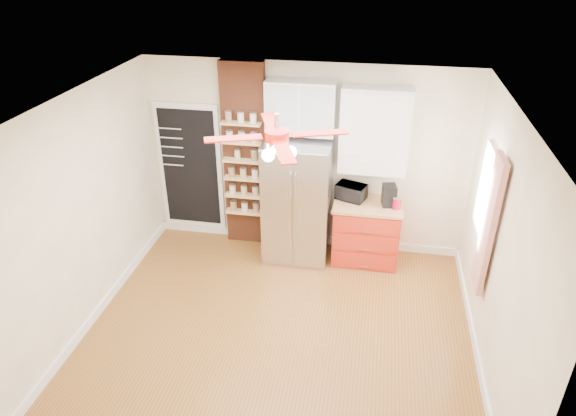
% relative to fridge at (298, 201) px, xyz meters
% --- Properties ---
extents(floor, '(4.50, 4.50, 0.00)m').
position_rel_fridge_xyz_m(floor, '(0.05, -1.63, -0.88)').
color(floor, brown).
rests_on(floor, ground).
extents(ceiling, '(4.50, 4.50, 0.00)m').
position_rel_fridge_xyz_m(ceiling, '(0.05, -1.63, 1.83)').
color(ceiling, white).
rests_on(ceiling, wall_back).
extents(wall_back, '(4.50, 0.02, 2.70)m').
position_rel_fridge_xyz_m(wall_back, '(0.05, 0.37, 0.48)').
color(wall_back, beige).
rests_on(wall_back, floor).
extents(wall_front, '(4.50, 0.02, 2.70)m').
position_rel_fridge_xyz_m(wall_front, '(0.05, -3.63, 0.48)').
color(wall_front, beige).
rests_on(wall_front, floor).
extents(wall_left, '(0.02, 4.00, 2.70)m').
position_rel_fridge_xyz_m(wall_left, '(-2.20, -1.63, 0.48)').
color(wall_left, beige).
rests_on(wall_left, floor).
extents(wall_right, '(0.02, 4.00, 2.70)m').
position_rel_fridge_xyz_m(wall_right, '(2.30, -1.63, 0.48)').
color(wall_right, beige).
rests_on(wall_right, floor).
extents(chalkboard, '(0.95, 0.05, 1.95)m').
position_rel_fridge_xyz_m(chalkboard, '(-1.65, 0.33, 0.23)').
color(chalkboard, white).
rests_on(chalkboard, wall_back).
extents(brick_pillar, '(0.60, 0.16, 2.70)m').
position_rel_fridge_xyz_m(brick_pillar, '(-0.80, 0.29, 0.48)').
color(brick_pillar, brown).
rests_on(brick_pillar, floor).
extents(fridge, '(0.90, 0.70, 1.75)m').
position_rel_fridge_xyz_m(fridge, '(0.00, 0.00, 0.00)').
color(fridge, '#B7B7BC').
rests_on(fridge, floor).
extents(upper_glass_cabinet, '(0.90, 0.35, 0.70)m').
position_rel_fridge_xyz_m(upper_glass_cabinet, '(0.00, 0.20, 1.27)').
color(upper_glass_cabinet, white).
rests_on(upper_glass_cabinet, wall_back).
extents(red_cabinet, '(0.94, 0.64, 0.90)m').
position_rel_fridge_xyz_m(red_cabinet, '(0.97, 0.05, -0.42)').
color(red_cabinet, '#B62615').
rests_on(red_cabinet, floor).
extents(upper_shelf_unit, '(0.90, 0.30, 1.15)m').
position_rel_fridge_xyz_m(upper_shelf_unit, '(0.97, 0.22, 1.00)').
color(upper_shelf_unit, white).
rests_on(upper_shelf_unit, wall_back).
extents(window, '(0.04, 0.75, 1.05)m').
position_rel_fridge_xyz_m(window, '(2.28, -0.73, 0.68)').
color(window, white).
rests_on(window, wall_right).
extents(curtain, '(0.06, 0.40, 1.55)m').
position_rel_fridge_xyz_m(curtain, '(2.23, -1.28, 0.57)').
color(curtain, red).
rests_on(curtain, wall_right).
extents(ceiling_fan, '(1.40, 1.40, 0.44)m').
position_rel_fridge_xyz_m(ceiling_fan, '(0.05, -1.63, 1.55)').
color(ceiling_fan, silver).
rests_on(ceiling_fan, ceiling).
extents(toaster_oven, '(0.46, 0.39, 0.22)m').
position_rel_fridge_xyz_m(toaster_oven, '(0.72, 0.14, 0.13)').
color(toaster_oven, black).
rests_on(toaster_oven, red_cabinet).
extents(coffee_maker, '(0.21, 0.24, 0.29)m').
position_rel_fridge_xyz_m(coffee_maker, '(1.23, 0.05, 0.17)').
color(coffee_maker, black).
rests_on(coffee_maker, red_cabinet).
extents(canister_left, '(0.14, 0.14, 0.15)m').
position_rel_fridge_xyz_m(canister_left, '(1.34, -0.03, 0.10)').
color(canister_left, '#BB0A2D').
rests_on(canister_left, red_cabinet).
extents(canister_right, '(0.11, 0.11, 0.12)m').
position_rel_fridge_xyz_m(canister_right, '(1.26, 0.06, 0.09)').
color(canister_right, red).
rests_on(canister_right, red_cabinet).
extents(pantry_jar_oats, '(0.10, 0.10, 0.13)m').
position_rel_fridge_xyz_m(pantry_jar_oats, '(-0.88, 0.16, 0.56)').
color(pantry_jar_oats, '#C4AF96').
rests_on(pantry_jar_oats, brick_pillar).
extents(pantry_jar_beans, '(0.12, 0.12, 0.14)m').
position_rel_fridge_xyz_m(pantry_jar_beans, '(-0.63, 0.16, 0.57)').
color(pantry_jar_beans, olive).
rests_on(pantry_jar_beans, brick_pillar).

